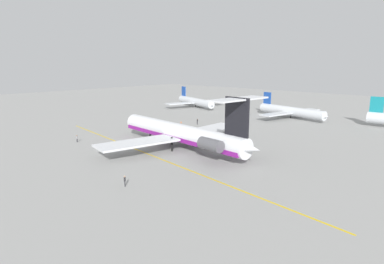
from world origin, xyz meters
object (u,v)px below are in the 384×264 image
at_px(airliner_far_left, 196,102).
at_px(ground_crew_near_nose, 125,180).
at_px(main_jetliner, 183,133).
at_px(safety_cone_nose, 181,122).
at_px(ground_crew_portside, 197,121).
at_px(ground_crew_near_tail, 77,138).
at_px(airliner_mid_left, 293,111).

height_order(airliner_far_left, ground_crew_near_nose, airliner_far_left).
height_order(main_jetliner, safety_cone_nose, main_jetliner).
height_order(airliner_far_left, ground_crew_portside, airliner_far_left).
distance_m(main_jetliner, ground_crew_near_nose, 24.29).
relative_size(ground_crew_near_nose, ground_crew_near_tail, 1.00).
bearing_deg(safety_cone_nose, ground_crew_near_nose, -53.97).
xyz_separation_m(ground_crew_near_nose, ground_crew_portside, (-26.75, 45.92, 0.03)).
bearing_deg(main_jetliner, ground_crew_near_nose, 118.28).
distance_m(main_jetliner, ground_crew_portside, 29.39).
bearing_deg(airliner_mid_left, safety_cone_nose, -112.15).
bearing_deg(airliner_mid_left, ground_crew_portside, -106.12).
distance_m(main_jetliner, ground_crew_near_tail, 26.25).
bearing_deg(safety_cone_nose, ground_crew_portside, 16.80).
distance_m(airliner_mid_left, ground_crew_portside, 34.36).
bearing_deg(ground_crew_near_nose, safety_cone_nose, -125.84).
bearing_deg(ground_crew_near_tail, airliner_far_left, -80.62).
height_order(ground_crew_near_tail, ground_crew_portside, ground_crew_portside).
bearing_deg(airliner_mid_left, airliner_far_left, -166.32).
height_order(airliner_far_left, ground_crew_near_tail, airliner_far_left).
bearing_deg(safety_cone_nose, ground_crew_near_tail, -89.89).
height_order(ground_crew_near_tail, safety_cone_nose, ground_crew_near_tail).
relative_size(ground_crew_near_tail, ground_crew_portside, 0.97).
xyz_separation_m(main_jetliner, airliner_mid_left, (-1.20, 54.00, -1.03)).
bearing_deg(airliner_mid_left, ground_crew_near_nose, -70.23).
xyz_separation_m(main_jetliner, ground_crew_near_tail, (-22.66, -13.05, -2.30)).
xyz_separation_m(ground_crew_near_tail, ground_crew_portside, (5.38, 36.72, 0.03)).
relative_size(airliner_far_left, ground_crew_near_nose, 15.21).
bearing_deg(ground_crew_portside, safety_cone_nose, -74.46).
bearing_deg(main_jetliner, airliner_far_left, -44.71).
bearing_deg(ground_crew_near_nose, main_jetliner, -138.82).
relative_size(main_jetliner, ground_crew_near_tail, 24.60).
relative_size(ground_crew_portside, safety_cone_nose, 3.26).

